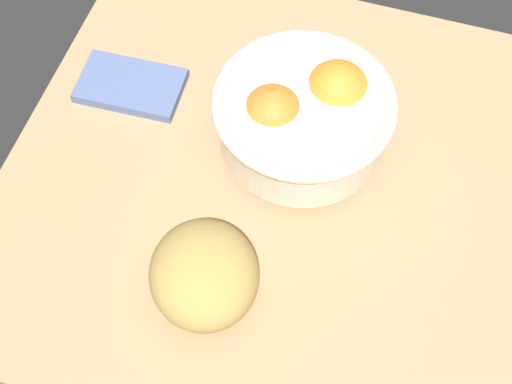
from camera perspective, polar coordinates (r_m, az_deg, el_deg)
ground_plane at (r=92.35cm, az=2.10°, el=0.29°), size 70.20×66.81×3.00cm
fruit_bowl at (r=89.41cm, az=3.82°, el=6.13°), size 22.55×22.55×11.26cm
bread_loaf at (r=81.13cm, az=-4.13°, el=-6.53°), size 17.15×17.70×8.09cm
napkin_folded at (r=100.22cm, az=-9.90°, el=8.31°), size 14.36×9.07×1.46cm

